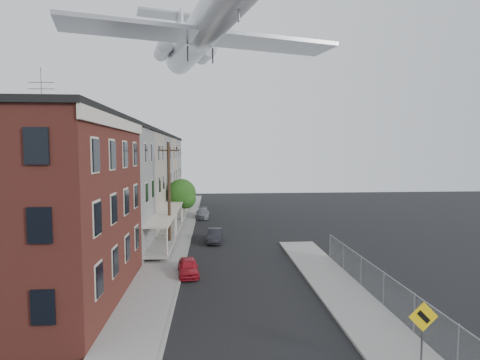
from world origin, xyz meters
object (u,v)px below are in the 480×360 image
Objects in this scene: warning_sign at (423,326)px; street_tree at (183,195)px; airplane at (201,32)px; car_near at (188,267)px; utility_pole at (169,194)px; car_mid at (214,236)px; car_far at (203,213)px.

warning_sign is 30.96m from street_tree.
car_near is at bearing -91.89° from airplane.
airplane is (2.20, -0.93, 17.30)m from street_tree.
utility_pole is 2.77× the size of car_near.
street_tree is 1.60× the size of car_near.
car_far is at bearing 99.52° from car_mid.
utility_pole is at bearing -105.71° from airplane.
street_tree reaches higher than car_near.
car_far is (-8.80, 33.65, -1.31)m from warning_sign.
car_mid is 0.11× the size of airplane.
utility_pole is 15.38m from car_far.
warning_sign is at bearing -67.38° from car_mid.
utility_pole is 8.42m from car_near.
street_tree is 1.45× the size of car_mid.
airplane is at bearing 81.43° from car_near.
street_tree is (-10.87, 28.95, 1.57)m from warning_sign.
car_mid is (1.80, 9.04, 0.04)m from car_near.
car_mid is at bearing -83.52° from car_far.
utility_pole is 18.59m from airplane.
airplane is (0.13, -5.63, 20.17)m from car_far.
street_tree reaches higher than warning_sign.
airplane is at bearing -22.93° from street_tree.
car_far is 20.95m from airplane.
car_near is at bearing -74.20° from utility_pole.
car_mid is at bearing 109.42° from warning_sign.
car_mid is 21.38m from airplane.
airplane reaches higher than car_near.
street_tree is at bearing 88.94° from car_near.
car_mid is 0.90× the size of car_far.
street_tree is at bearing 116.80° from car_mid.
airplane reaches higher than street_tree.
street_tree is 0.16× the size of airplane.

